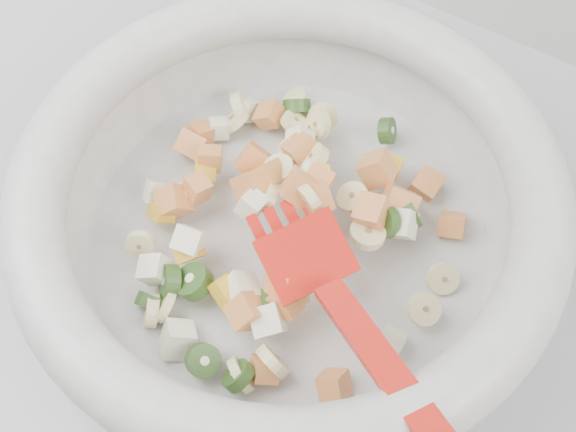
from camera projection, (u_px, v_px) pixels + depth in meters
The scene contains 2 objects.
counter at pixel (210, 332), 1.03m from camera, with size 2.00×0.60×0.90m, color #9F9FA4.
mixing_bowl at pixel (288, 207), 0.53m from camera, with size 0.43×0.40×0.13m.
Camera 1 is at (0.30, 1.18, 1.41)m, focal length 45.00 mm.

